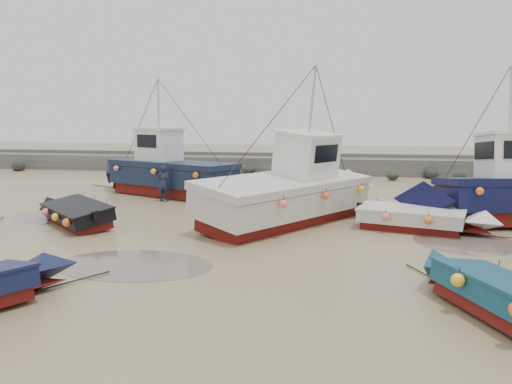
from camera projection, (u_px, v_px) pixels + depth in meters
ground at (280, 251)px, 15.93m from camera, size 120.00×120.00×0.00m
seawall at (320, 165)px, 37.22m from camera, size 60.00×4.92×1.50m
puddle_a at (134, 265)px, 14.40m from camera, size 4.67×4.67×0.01m
puddle_b at (464, 242)px, 17.04m from camera, size 3.36×3.36×0.01m
puddle_c at (55, 216)px, 21.34m from camera, size 3.56×3.56×0.01m
puddle_d at (322, 203)px, 24.55m from camera, size 6.41×6.41×0.01m
dinghy_2 at (490, 287)px, 10.88m from camera, size 3.01×5.34×1.43m
dinghy_4 at (76, 210)px, 19.88m from camera, size 5.29×4.78×1.43m
dinghy_5 at (421, 216)px, 18.61m from camera, size 6.08×3.01×1.43m
cabin_boat_0 at (164, 170)px, 27.19m from camera, size 10.11×5.80×6.22m
cabin_boat_1 at (294, 190)px, 20.15m from camera, size 7.35×10.00×6.22m
person at (164, 201)px, 25.21m from camera, size 0.69×0.48×1.83m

